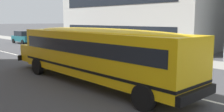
# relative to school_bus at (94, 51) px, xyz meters

# --- Properties ---
(ground_plane) EXTENTS (400.00, 400.00, 0.00)m
(ground_plane) POSITION_rel_school_bus_xyz_m (-2.21, 1.37, -1.59)
(ground_plane) COLOR #424244
(sidewalk_far) EXTENTS (120.00, 3.00, 0.01)m
(sidewalk_far) POSITION_rel_school_bus_xyz_m (-2.21, 9.29, -1.58)
(sidewalk_far) COLOR gray
(sidewalk_far) RESTS_ON ground_plane
(lane_centreline) EXTENTS (110.00, 0.16, 0.01)m
(lane_centreline) POSITION_rel_school_bus_xyz_m (-2.21, 1.37, -1.59)
(lane_centreline) COLOR silver
(lane_centreline) RESTS_ON ground_plane
(school_bus) EXTENTS (12.03, 3.01, 2.68)m
(school_bus) POSITION_rel_school_bus_xyz_m (0.00, 0.00, 0.00)
(school_bus) COLOR yellow
(school_bus) RESTS_ON ground_plane
(parked_car_dark_blue_by_hydrant) EXTENTS (3.92, 1.91, 1.64)m
(parked_car_dark_blue_by_hydrant) POSITION_rel_school_bus_xyz_m (-13.23, 6.50, -0.75)
(parked_car_dark_blue_by_hydrant) COLOR navy
(parked_car_dark_blue_by_hydrant) RESTS_ON ground_plane
(parked_car_teal_under_tree) EXTENTS (3.96, 1.99, 1.64)m
(parked_car_teal_under_tree) POSITION_rel_school_bus_xyz_m (-22.43, 6.68, -0.75)
(parked_car_teal_under_tree) COLOR #195B66
(parked_car_teal_under_tree) RESTS_ON ground_plane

